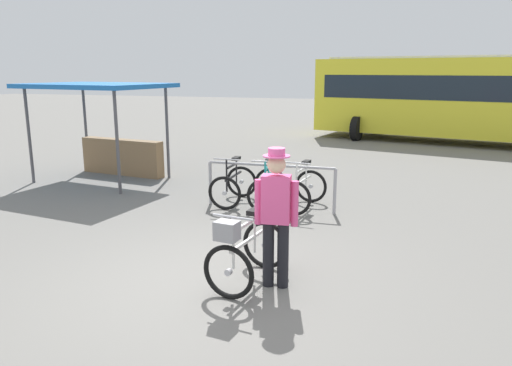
{
  "coord_description": "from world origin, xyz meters",
  "views": [
    {
      "loc": [
        2.34,
        -5.3,
        2.61
      ],
      "look_at": [
        0.27,
        1.38,
        1.0
      ],
      "focal_mm": 34.61,
      "sensor_mm": 36.0,
      "label": 1
    }
  ],
  "objects_px": {
    "racked_bike_teal": "(267,188)",
    "racked_bike_white": "(303,190)",
    "bus_distant": "(457,94)",
    "person_with_featured_bike": "(276,212)",
    "market_stall": "(109,121)",
    "racked_bike_black": "(233,185)",
    "featured_bicycle": "(245,251)"
  },
  "relations": [
    {
      "from": "racked_bike_white",
      "to": "featured_bicycle",
      "type": "bearing_deg",
      "value": -89.41
    },
    {
      "from": "racked_bike_black",
      "to": "person_with_featured_bike",
      "type": "distance_m",
      "value": 3.97
    },
    {
      "from": "racked_bike_black",
      "to": "person_with_featured_bike",
      "type": "relative_size",
      "value": 0.65
    },
    {
      "from": "person_with_featured_bike",
      "to": "bus_distant",
      "type": "xyz_separation_m",
      "value": [
        3.03,
        13.82,
        0.79
      ]
    },
    {
      "from": "featured_bicycle",
      "to": "person_with_featured_bike",
      "type": "xyz_separation_m",
      "value": [
        0.37,
        0.09,
        0.5
      ]
    },
    {
      "from": "racked_bike_white",
      "to": "market_stall",
      "type": "relative_size",
      "value": 0.34
    },
    {
      "from": "racked_bike_white",
      "to": "featured_bicycle",
      "type": "relative_size",
      "value": 0.94
    },
    {
      "from": "racked_bike_black",
      "to": "featured_bicycle",
      "type": "xyz_separation_m",
      "value": [
        1.44,
        -3.58,
        0.08
      ]
    },
    {
      "from": "featured_bicycle",
      "to": "person_with_featured_bike",
      "type": "height_order",
      "value": "person_with_featured_bike"
    },
    {
      "from": "bus_distant",
      "to": "racked_bike_white",
      "type": "bearing_deg",
      "value": -108.43
    },
    {
      "from": "person_with_featured_bike",
      "to": "featured_bicycle",
      "type": "bearing_deg",
      "value": -166.77
    },
    {
      "from": "racked_bike_teal",
      "to": "bus_distant",
      "type": "bearing_deg",
      "value": 68.17
    },
    {
      "from": "racked_bike_black",
      "to": "racked_bike_white",
      "type": "xyz_separation_m",
      "value": [
        1.4,
        0.02,
        -0.0
      ]
    },
    {
      "from": "featured_bicycle",
      "to": "market_stall",
      "type": "height_order",
      "value": "market_stall"
    },
    {
      "from": "featured_bicycle",
      "to": "bus_distant",
      "type": "height_order",
      "value": "bus_distant"
    },
    {
      "from": "racked_bike_black",
      "to": "featured_bicycle",
      "type": "distance_m",
      "value": 3.86
    },
    {
      "from": "racked_bike_teal",
      "to": "market_stall",
      "type": "bearing_deg",
      "value": 162.53
    },
    {
      "from": "racked_bike_teal",
      "to": "racked_bike_white",
      "type": "height_order",
      "value": "same"
    },
    {
      "from": "racked_bike_teal",
      "to": "racked_bike_white",
      "type": "relative_size",
      "value": 1.02
    },
    {
      "from": "bus_distant",
      "to": "market_stall",
      "type": "relative_size",
      "value": 3.04
    },
    {
      "from": "racked_bike_black",
      "to": "market_stall",
      "type": "xyz_separation_m",
      "value": [
        -3.7,
        1.4,
        1.03
      ]
    },
    {
      "from": "racked_bike_white",
      "to": "person_with_featured_bike",
      "type": "relative_size",
      "value": 0.67
    },
    {
      "from": "racked_bike_teal",
      "to": "market_stall",
      "type": "xyz_separation_m",
      "value": [
        -4.4,
        1.38,
        1.03
      ]
    },
    {
      "from": "racked_bike_teal",
      "to": "racked_bike_white",
      "type": "distance_m",
      "value": 0.7
    },
    {
      "from": "racked_bike_white",
      "to": "bus_distant",
      "type": "height_order",
      "value": "bus_distant"
    },
    {
      "from": "market_stall",
      "to": "bus_distant",
      "type": "bearing_deg",
      "value": 46.3
    },
    {
      "from": "racked_bike_black",
      "to": "bus_distant",
      "type": "bearing_deg",
      "value": 64.92
    },
    {
      "from": "racked_bike_white",
      "to": "market_stall",
      "type": "height_order",
      "value": "market_stall"
    },
    {
      "from": "bus_distant",
      "to": "person_with_featured_bike",
      "type": "bearing_deg",
      "value": -102.36
    },
    {
      "from": "featured_bicycle",
      "to": "bus_distant",
      "type": "distance_m",
      "value": 14.37
    },
    {
      "from": "racked_bike_teal",
      "to": "featured_bicycle",
      "type": "xyz_separation_m",
      "value": [
        0.74,
        -3.59,
        0.08
      ]
    },
    {
      "from": "racked_bike_teal",
      "to": "featured_bicycle",
      "type": "height_order",
      "value": "same"
    }
  ]
}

